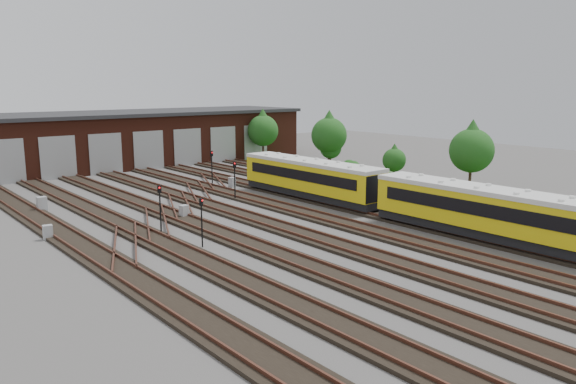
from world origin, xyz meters
TOP-DOWN VIEW (x-y plane):
  - ground at (0.00, 0.00)m, footprint 120.00×120.00m
  - track_network at (-0.17, 0.59)m, footprint 30.40×70.00m
  - maintenance_shed at (-0.01, 39.97)m, footprint 51.00×12.50m
  - grass_verge at (19.00, 10.00)m, footprint 8.00×55.00m
  - metro_train at (6.00, -6.32)m, footprint 2.85×46.68m
  - signal_mast_0 at (-8.35, 3.25)m, footprint 0.25×0.24m
  - signal_mast_1 at (-8.87, 7.58)m, footprint 0.28×0.27m
  - signal_mast_2 at (0.98, 13.59)m, footprint 0.31×0.29m
  - signal_mast_3 at (2.82, 20.18)m, footprint 0.27×0.25m
  - relay_cabinet_0 at (-15.00, 10.83)m, footprint 0.62×0.54m
  - relay_cabinet_1 at (-12.89, 19.43)m, footprint 0.69×0.58m
  - relay_cabinet_2 at (-5.53, 10.57)m, footprint 0.64×0.56m
  - relay_cabinet_3 at (9.16, 15.49)m, footprint 0.83×0.76m
  - relay_cabinet_4 at (4.06, 18.66)m, footprint 0.71×0.65m
  - tree_0 at (18.29, 32.75)m, footprint 3.96×3.96m
  - tree_1 at (19.81, 21.76)m, footprint 2.51×2.51m
  - tree_2 at (19.45, 21.67)m, footprint 4.08×4.08m
  - tree_3 at (18.28, 11.00)m, footprint 2.33×2.33m
  - tree_4 at (19.64, 3.27)m, footprint 3.96×3.96m
  - bush_0 at (16.49, 5.67)m, footprint 1.06×1.06m
  - bush_1 at (19.40, 18.32)m, footprint 1.62×1.62m
  - bush_2 at (19.54, 17.79)m, footprint 1.52×1.52m

SIDE VIEW (x-z plane):
  - ground at x=0.00m, z-range 0.00..0.00m
  - grass_verge at x=19.00m, z-range 0.00..0.05m
  - track_network at x=-0.17m, z-range -0.06..0.27m
  - relay_cabinet_0 at x=-15.00m, z-range 0.00..0.93m
  - relay_cabinet_2 at x=-5.53m, z-range 0.00..0.95m
  - relay_cabinet_4 at x=4.06m, z-range 0.00..0.96m
  - bush_0 at x=16.49m, z-range 0.00..1.06m
  - relay_cabinet_3 at x=9.16m, z-range 0.00..1.13m
  - relay_cabinet_1 at x=-12.89m, z-range 0.00..1.14m
  - bush_2 at x=19.54m, z-range 0.00..1.52m
  - bush_1 at x=19.40m, z-range 0.00..1.62m
  - metro_train at x=6.00m, z-range 0.37..3.39m
  - signal_mast_0 at x=-8.35m, z-range 0.40..3.40m
  - signal_mast_1 at x=-8.87m, z-range 0.44..3.67m
  - signal_mast_2 at x=0.98m, z-range 0.46..3.74m
  - signal_mast_3 at x=2.82m, z-range 0.46..3.89m
  - tree_3 at x=18.28m, z-range 0.55..4.41m
  - tree_1 at x=19.81m, z-range 0.59..4.75m
  - maintenance_shed at x=-0.01m, z-range 0.03..6.38m
  - tree_4 at x=19.64m, z-range 0.94..7.50m
  - tree_0 at x=18.29m, z-range 0.94..7.50m
  - tree_2 at x=19.45m, z-range 0.96..7.72m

